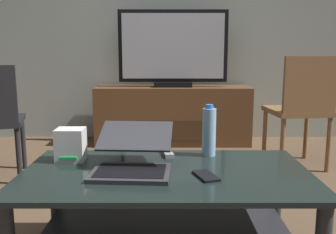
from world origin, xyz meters
The scene contains 10 objects.
back_wall centered at (0.00, 2.34, 1.40)m, with size 6.40×0.12×2.80m, color #A8B2A8.
coffee_table centered at (0.00, -0.22, 0.30)m, with size 1.26×0.69×0.44m.
media_cabinet centered at (0.06, 2.02, 0.29)m, with size 1.57×0.44×0.59m.
television centered at (0.06, 2.00, 0.96)m, with size 1.09×0.20×0.76m.
dining_chair centered at (1.08, 1.16, 0.52)m, with size 0.48×0.48×0.92m.
laptop centered at (-0.15, -0.20, 0.50)m, with size 0.36×0.42×0.18m.
router_box centered at (-0.45, -0.06, 0.52)m, with size 0.13×0.11×0.16m.
water_bottle_near centered at (0.21, 0.03, 0.56)m, with size 0.07×0.07×0.26m.
cell_phone centered at (0.17, -0.30, 0.44)m, with size 0.07×0.14×0.01m, color black.
tv_remote centered at (0.01, 0.04, 0.45)m, with size 0.04×0.16×0.02m, color #99999E.
Camera 1 is at (0.01, -1.78, 0.96)m, focal length 39.72 mm.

